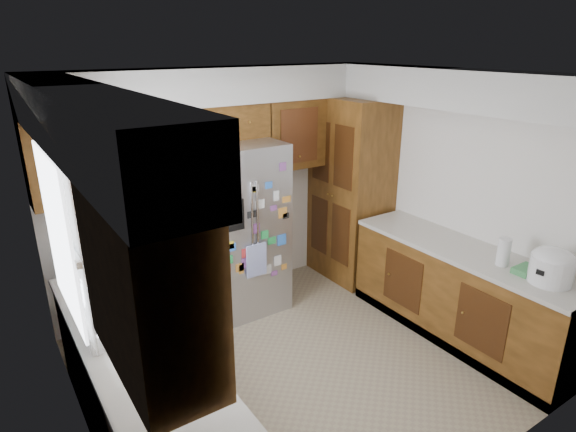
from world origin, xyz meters
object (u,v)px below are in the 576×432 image
object	(u,v)px
fridge	(236,229)
rice_cooker	(552,265)
pantry	(351,191)
paper_towel	(504,252)

from	to	relation	value
fridge	rice_cooker	size ratio (longest dim) A/B	5.31
pantry	fridge	xyz separation A→B (m)	(-1.50, 0.05, -0.17)
pantry	paper_towel	bearing A→B (deg)	-90.81
fridge	paper_towel	bearing A→B (deg)	-54.54
rice_cooker	paper_towel	size ratio (longest dim) A/B	1.40
fridge	paper_towel	distance (m)	2.54
rice_cooker	pantry	bearing A→B (deg)	89.99
pantry	fridge	size ratio (longest dim) A/B	1.19
pantry	rice_cooker	bearing A→B (deg)	-90.01
paper_towel	rice_cooker	bearing A→B (deg)	-85.98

